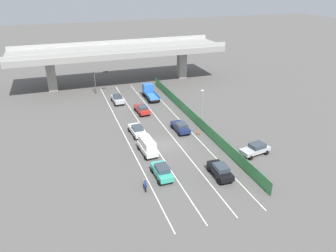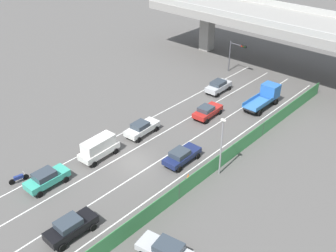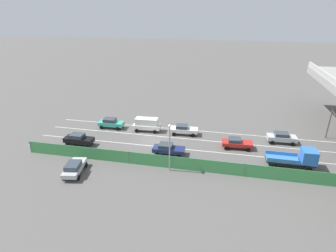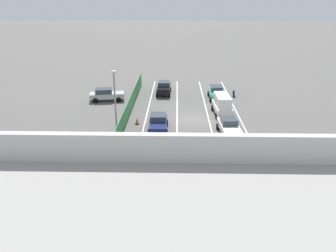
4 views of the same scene
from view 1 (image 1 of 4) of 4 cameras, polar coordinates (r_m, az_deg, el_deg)
ground_plane at (r=48.82m, az=-0.36°, el=-3.21°), size 300.00×300.00×0.00m
lane_line_left_edge at (r=53.00m, az=-7.91°, el=-1.08°), size 0.14×48.42×0.01m
lane_line_mid_left at (r=53.69m, az=-4.28°, el=-0.55°), size 0.14×48.42×0.01m
lane_line_mid_right at (r=54.59m, az=-0.74°, el=-0.03°), size 0.14×48.42×0.01m
lane_line_right_edge at (r=55.69m, az=2.66°, el=0.47°), size 0.14×48.42×0.01m
elevated_overpass at (r=76.13m, az=-8.53°, el=12.71°), size 47.78×11.13×9.10m
green_fence at (r=56.05m, az=4.57°, el=1.57°), size 0.10×44.52×1.78m
car_sedan_black at (r=41.34m, az=9.19°, el=-7.69°), size 1.99×4.42×1.73m
car_sedan_red at (r=59.58m, az=-4.56°, el=2.99°), size 2.18×4.46×1.57m
car_taxi_teal at (r=40.70m, az=-1.08°, el=-7.91°), size 1.97×4.29×1.73m
car_sedan_navy at (r=52.38m, az=2.25°, el=-0.13°), size 2.07×4.53×1.58m
car_sedan_silver at (r=65.13m, az=-8.87°, el=4.76°), size 2.10×4.35×1.68m
car_van_white at (r=45.83m, az=-3.64°, el=-3.44°), size 2.13×4.62×2.28m
car_hatchback_white at (r=51.42m, az=-5.47°, el=-0.69°), size 2.13×4.57×1.64m
flatbed_truck_blue at (r=67.47m, az=-3.30°, el=6.10°), size 2.36×6.02×2.61m
motorcycle at (r=39.15m, az=-3.99°, el=-10.30°), size 0.67×1.93×0.93m
parked_wagon_silver at (r=47.35m, az=15.14°, el=-3.87°), size 4.59×2.63×1.62m
traffic_light at (r=70.87m, az=-11.96°, el=8.34°), size 2.93×0.42×4.88m
street_lamp at (r=53.59m, az=5.95°, el=3.88°), size 0.60×0.36×6.34m
traffic_cone at (r=52.03m, az=5.33°, el=-1.06°), size 0.47×0.47×0.71m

